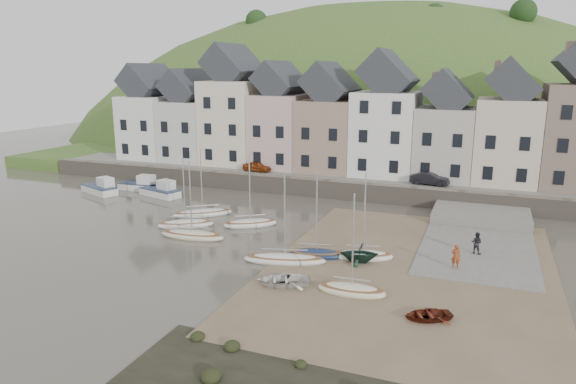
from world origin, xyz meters
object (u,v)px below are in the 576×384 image
at_px(sailboat_0, 203,213).
at_px(rowboat_white, 283,280).
at_px(person_red, 456,256).
at_px(car_left, 257,167).
at_px(rowboat_red, 427,315).
at_px(person_dark, 476,243).
at_px(rowboat_green, 359,253).
at_px(car_right, 430,179).

distance_m(sailboat_0, rowboat_white, 17.12).
distance_m(person_red, car_left, 29.23).
distance_m(rowboat_red, person_red, 8.04).
xyz_separation_m(sailboat_0, person_red, (22.09, -5.08, 0.67)).
bearing_deg(person_dark, rowboat_green, 48.34).
bearing_deg(person_red, rowboat_white, 30.28).
bearing_deg(rowboat_red, person_red, 145.87).
height_order(rowboat_white, person_dark, person_dark).
relative_size(car_left, car_right, 0.88).
height_order(rowboat_red, person_dark, person_dark).
bearing_deg(car_right, sailboat_0, 133.38).
bearing_deg(rowboat_red, person_dark, 141.87).
height_order(rowboat_red, car_right, car_right).
bearing_deg(rowboat_green, person_dark, 108.00).
xyz_separation_m(rowboat_green, car_right, (2.38, 19.46, 1.49)).
relative_size(person_dark, car_left, 0.48).
bearing_deg(rowboat_white, rowboat_red, 56.72).
bearing_deg(car_left, rowboat_white, -145.65).
xyz_separation_m(rowboat_red, person_dark, (2.02, 11.35, 0.58)).
distance_m(person_dark, car_left, 28.23).
height_order(rowboat_white, car_left, car_left).
distance_m(rowboat_green, car_right, 19.66).
bearing_deg(car_left, sailboat_0, -170.62).
bearing_deg(rowboat_green, person_red, 86.99).
height_order(rowboat_green, person_red, person_red).
bearing_deg(car_left, rowboat_green, -133.12).
bearing_deg(rowboat_green, sailboat_0, -125.24).
height_order(person_red, car_left, car_left).
bearing_deg(rowboat_red, sailboat_0, -149.58).
distance_m(person_red, car_right, 18.72).
bearing_deg(car_right, person_red, -160.71).
xyz_separation_m(rowboat_white, car_left, (-13.19, 24.89, 1.77)).
height_order(car_left, car_right, car_right).
xyz_separation_m(rowboat_green, person_red, (6.18, 1.18, 0.20)).
relative_size(rowboat_green, car_left, 0.77).
relative_size(person_red, car_right, 0.43).
bearing_deg(person_red, rowboat_red, 79.59).
height_order(person_red, person_dark, person_red).
bearing_deg(person_dark, person_red, 87.44).
bearing_deg(car_right, rowboat_white, 174.47).
bearing_deg(person_dark, rowboat_white, 59.43).
bearing_deg(rowboat_white, car_right, 142.53).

